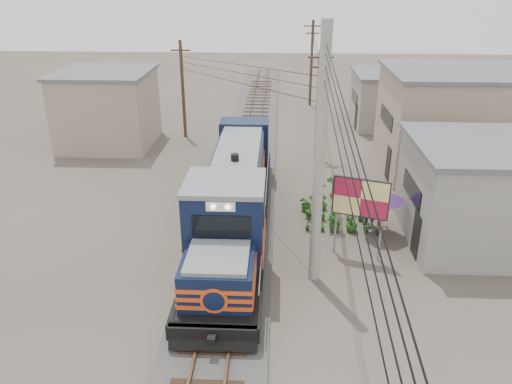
# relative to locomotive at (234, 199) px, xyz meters

# --- Properties ---
(ground) EXTENTS (120.00, 120.00, 0.00)m
(ground) POSITION_rel_locomotive_xyz_m (0.00, -3.16, -1.79)
(ground) COLOR #473F35
(ground) RESTS_ON ground
(ballast) EXTENTS (3.60, 70.00, 0.16)m
(ballast) POSITION_rel_locomotive_xyz_m (0.00, 6.84, -1.71)
(ballast) COLOR #595651
(ballast) RESTS_ON ground
(track) EXTENTS (1.15, 70.00, 0.12)m
(track) POSITION_rel_locomotive_xyz_m (0.00, 6.84, -1.53)
(track) COLOR #51331E
(track) RESTS_ON ground
(locomotive) EXTENTS (3.05, 16.61, 4.12)m
(locomotive) POSITION_rel_locomotive_xyz_m (0.00, 0.00, 0.00)
(locomotive) COLOR black
(locomotive) RESTS_ON ground
(utility_pole_main) EXTENTS (0.40, 0.40, 10.00)m
(utility_pole_main) POSITION_rel_locomotive_xyz_m (3.50, -3.66, 3.21)
(utility_pole_main) COLOR #9E9B93
(utility_pole_main) RESTS_ON ground
(wooden_pole_mid) EXTENTS (1.60, 0.24, 7.00)m
(wooden_pole_mid) POSITION_rel_locomotive_xyz_m (4.50, 10.84, 1.89)
(wooden_pole_mid) COLOR #4C3826
(wooden_pole_mid) RESTS_ON ground
(wooden_pole_far) EXTENTS (1.60, 0.24, 7.50)m
(wooden_pole_far) POSITION_rel_locomotive_xyz_m (4.80, 24.84, 2.15)
(wooden_pole_far) COLOR #4C3826
(wooden_pole_far) RESTS_ON ground
(wooden_pole_left) EXTENTS (1.60, 0.24, 7.00)m
(wooden_pole_left) POSITION_rel_locomotive_xyz_m (-5.00, 14.84, 1.89)
(wooden_pole_left) COLOR #4C3826
(wooden_pole_left) RESTS_ON ground
(power_lines) EXTENTS (9.65, 19.00, 3.30)m
(power_lines) POSITION_rel_locomotive_xyz_m (-0.14, 5.34, 5.78)
(power_lines) COLOR black
(power_lines) RESTS_ON ground
(shophouse_front) EXTENTS (7.35, 6.30, 4.70)m
(shophouse_front) POSITION_rel_locomotive_xyz_m (11.50, -0.16, 0.57)
(shophouse_front) COLOR gray
(shophouse_front) RESTS_ON ground
(shophouse_mid) EXTENTS (8.40, 7.35, 6.20)m
(shophouse_mid) POSITION_rel_locomotive_xyz_m (12.50, 8.84, 1.32)
(shophouse_mid) COLOR gray
(shophouse_mid) RESTS_ON ground
(shophouse_back) EXTENTS (6.30, 6.30, 4.20)m
(shophouse_back) POSITION_rel_locomotive_xyz_m (11.00, 18.84, 0.32)
(shophouse_back) COLOR gray
(shophouse_back) RESTS_ON ground
(shophouse_left) EXTENTS (6.30, 6.30, 5.20)m
(shophouse_left) POSITION_rel_locomotive_xyz_m (-10.00, 12.84, 0.82)
(shophouse_left) COLOR gray
(shophouse_left) RESTS_ON ground
(billboard) EXTENTS (2.27, 0.87, 3.64)m
(billboard) POSITION_rel_locomotive_xyz_m (5.44, -1.86, 0.91)
(billboard) COLOR #99999E
(billboard) RESTS_ON ground
(market_umbrella) EXTENTS (2.50, 2.50, 2.29)m
(market_umbrella) POSITION_rel_locomotive_xyz_m (6.80, 0.18, 0.23)
(market_umbrella) COLOR black
(market_umbrella) RESTS_ON ground
(vendor) EXTENTS (0.65, 0.43, 1.76)m
(vendor) POSITION_rel_locomotive_xyz_m (6.47, 1.08, -0.91)
(vendor) COLOR black
(vendor) RESTS_ON ground
(plant_nursery) EXTENTS (3.59, 3.09, 1.08)m
(plant_nursery) POSITION_rel_locomotive_xyz_m (4.73, 1.47, -1.33)
(plant_nursery) COLOR #245819
(plant_nursery) RESTS_ON ground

